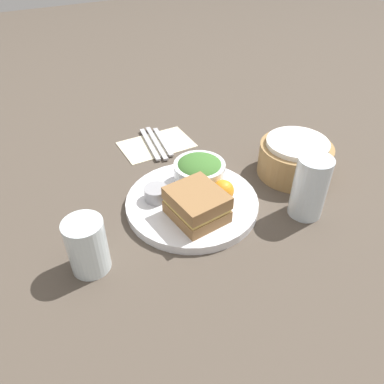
{
  "coord_description": "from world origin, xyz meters",
  "views": [
    {
      "loc": [
        0.53,
        -0.29,
        0.52
      ],
      "look_at": [
        0.0,
        0.0,
        0.04
      ],
      "focal_mm": 35.0,
      "sensor_mm": 36.0,
      "label": 1
    }
  ],
  "objects_px": {
    "plate": "(192,203)",
    "water_glass": "(87,246)",
    "salad_bowl": "(199,171)",
    "fork": "(150,144)",
    "bread_basket": "(295,158)",
    "knife": "(156,143)",
    "drink_glass": "(310,187)",
    "spoon": "(163,142)",
    "sandwich": "(197,205)",
    "dressing_cup": "(156,193)"
  },
  "relations": [
    {
      "from": "sandwich",
      "to": "salad_bowl",
      "type": "height_order",
      "value": "salad_bowl"
    },
    {
      "from": "plate",
      "to": "fork",
      "type": "xyz_separation_m",
      "value": [
        -0.27,
        0.02,
        -0.0
      ]
    },
    {
      "from": "fork",
      "to": "knife",
      "type": "distance_m",
      "value": 0.02
    },
    {
      "from": "fork",
      "to": "spoon",
      "type": "xyz_separation_m",
      "value": [
        0.01,
        0.04,
        0.0
      ]
    },
    {
      "from": "bread_basket",
      "to": "fork",
      "type": "relative_size",
      "value": 1.01
    },
    {
      "from": "drink_glass",
      "to": "fork",
      "type": "xyz_separation_m",
      "value": [
        -0.4,
        -0.17,
        -0.06
      ]
    },
    {
      "from": "knife",
      "to": "water_glass",
      "type": "relative_size",
      "value": 1.64
    },
    {
      "from": "plate",
      "to": "drink_glass",
      "type": "relative_size",
      "value": 2.09
    },
    {
      "from": "drink_glass",
      "to": "spoon",
      "type": "distance_m",
      "value": 0.42
    },
    {
      "from": "sandwich",
      "to": "spoon",
      "type": "distance_m",
      "value": 0.32
    },
    {
      "from": "dressing_cup",
      "to": "spoon",
      "type": "relative_size",
      "value": 0.33
    },
    {
      "from": "spoon",
      "to": "water_glass",
      "type": "distance_m",
      "value": 0.43
    },
    {
      "from": "fork",
      "to": "spoon",
      "type": "bearing_deg",
      "value": -90.0
    },
    {
      "from": "plate",
      "to": "spoon",
      "type": "relative_size",
      "value": 1.89
    },
    {
      "from": "dressing_cup",
      "to": "water_glass",
      "type": "relative_size",
      "value": 0.47
    },
    {
      "from": "sandwich",
      "to": "knife",
      "type": "xyz_separation_m",
      "value": [
        -0.31,
        0.06,
        -0.04
      ]
    },
    {
      "from": "plate",
      "to": "knife",
      "type": "xyz_separation_m",
      "value": [
        -0.26,
        0.04,
        -0.0
      ]
    },
    {
      "from": "knife",
      "to": "fork",
      "type": "bearing_deg",
      "value": 90.0
    },
    {
      "from": "plate",
      "to": "water_glass",
      "type": "height_order",
      "value": "water_glass"
    },
    {
      "from": "dressing_cup",
      "to": "water_glass",
      "type": "xyz_separation_m",
      "value": [
        0.1,
        -0.17,
        0.02
      ]
    },
    {
      "from": "bread_basket",
      "to": "water_glass",
      "type": "bearing_deg",
      "value": -84.31
    },
    {
      "from": "fork",
      "to": "water_glass",
      "type": "relative_size",
      "value": 1.56
    },
    {
      "from": "dressing_cup",
      "to": "spoon",
      "type": "distance_m",
      "value": 0.26
    },
    {
      "from": "knife",
      "to": "spoon",
      "type": "height_order",
      "value": "same"
    },
    {
      "from": "sandwich",
      "to": "bread_basket",
      "type": "xyz_separation_m",
      "value": [
        -0.04,
        0.28,
        -0.01
      ]
    },
    {
      "from": "dressing_cup",
      "to": "bread_basket",
      "type": "xyz_separation_m",
      "value": [
        0.05,
        0.33,
        0.01
      ]
    },
    {
      "from": "salad_bowl",
      "to": "water_glass",
      "type": "xyz_separation_m",
      "value": [
        0.1,
        -0.28,
        0.0
      ]
    },
    {
      "from": "bread_basket",
      "to": "sandwich",
      "type": "bearing_deg",
      "value": -81.49
    },
    {
      "from": "salad_bowl",
      "to": "water_glass",
      "type": "bearing_deg",
      "value": -70.37
    },
    {
      "from": "dressing_cup",
      "to": "bread_basket",
      "type": "height_order",
      "value": "bread_basket"
    },
    {
      "from": "dressing_cup",
      "to": "knife",
      "type": "bearing_deg",
      "value": 155.66
    },
    {
      "from": "spoon",
      "to": "bread_basket",
      "type": "bearing_deg",
      "value": -133.7
    },
    {
      "from": "salad_bowl",
      "to": "drink_glass",
      "type": "xyz_separation_m",
      "value": [
        0.17,
        0.15,
        0.01
      ]
    },
    {
      "from": "salad_bowl",
      "to": "fork",
      "type": "height_order",
      "value": "salad_bowl"
    },
    {
      "from": "drink_glass",
      "to": "plate",
      "type": "bearing_deg",
      "value": -123.56
    },
    {
      "from": "salad_bowl",
      "to": "dressing_cup",
      "type": "relative_size",
      "value": 2.26
    },
    {
      "from": "drink_glass",
      "to": "bread_basket",
      "type": "height_order",
      "value": "drink_glass"
    },
    {
      "from": "fork",
      "to": "salad_bowl",
      "type": "bearing_deg",
      "value": -166.66
    },
    {
      "from": "spoon",
      "to": "sandwich",
      "type": "bearing_deg",
      "value": 175.03
    },
    {
      "from": "drink_glass",
      "to": "fork",
      "type": "relative_size",
      "value": 0.81
    },
    {
      "from": "drink_glass",
      "to": "spoon",
      "type": "bearing_deg",
      "value": -160.43
    },
    {
      "from": "drink_glass",
      "to": "water_glass",
      "type": "xyz_separation_m",
      "value": [
        -0.07,
        -0.43,
        -0.01
      ]
    },
    {
      "from": "dressing_cup",
      "to": "fork",
      "type": "height_order",
      "value": "dressing_cup"
    },
    {
      "from": "dressing_cup",
      "to": "spoon",
      "type": "height_order",
      "value": "dressing_cup"
    },
    {
      "from": "dressing_cup",
      "to": "drink_glass",
      "type": "distance_m",
      "value": 0.31
    },
    {
      "from": "bread_basket",
      "to": "knife",
      "type": "height_order",
      "value": "bread_basket"
    },
    {
      "from": "salad_bowl",
      "to": "plate",
      "type": "bearing_deg",
      "value": -45.0
    },
    {
      "from": "fork",
      "to": "water_glass",
      "type": "distance_m",
      "value": 0.41
    },
    {
      "from": "plate",
      "to": "fork",
      "type": "relative_size",
      "value": 1.7
    },
    {
      "from": "plate",
      "to": "spoon",
      "type": "distance_m",
      "value": 0.27
    }
  ]
}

